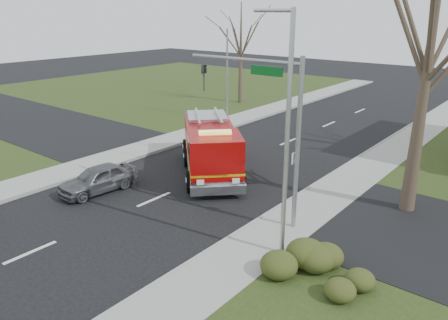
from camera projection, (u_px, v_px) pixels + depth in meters
The scene contains 12 objects.
ground at pixel (154, 200), 20.19m from camera, with size 120.00×120.00×0.00m, color black.
sidewalk_right at pixel (266, 240), 16.49m from camera, with size 2.40×80.00×0.15m, color gray.
sidewalk_left at pixel (77, 169), 23.84m from camera, with size 2.40×80.00×0.15m, color gray.
cross_street_left at pixel (6, 114), 36.39m from camera, with size 30.00×8.00×0.15m, color black.
hedge_corner at pixel (322, 266), 13.93m from camera, with size 2.80×2.00×0.90m, color #2D3B15.
bare_tree_near at pixel (432, 35), 16.56m from camera, with size 6.00×6.00×12.00m.
bare_tree_left at pixel (241, 42), 39.03m from camera, with size 4.50×4.50×9.00m.
traffic_signal_mast at pixel (270, 109), 16.67m from camera, with size 5.29×0.18×6.80m.
streetlight_pole at pixel (286, 133), 14.11m from camera, with size 1.48×0.16×8.40m.
utility_pole_far at pixel (227, 76), 33.39m from camera, with size 0.14×0.14×7.00m, color gray.
fire_engine at pixel (211, 149), 23.03m from camera, with size 7.06×6.98×2.99m.
parked_car_maroon at pixel (98, 179), 20.91m from camera, with size 1.53×3.81×1.30m, color #515458.
Camera 1 is at (14.13, -12.37, 8.32)m, focal length 35.00 mm.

